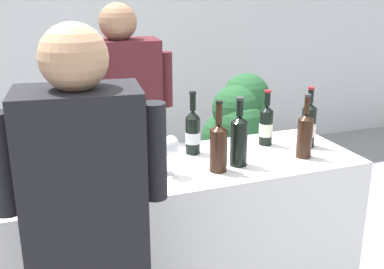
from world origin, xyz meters
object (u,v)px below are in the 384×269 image
object	(u,v)px
wine_bottle_3	(151,148)
person_server	(124,155)
wine_bottle_8	(218,146)
wine_bottle_6	(239,139)
wine_bottle_0	(193,131)
wine_glass	(171,148)
wine_bottle_4	(103,141)
wine_bottle_5	(266,125)
wine_bottle_1	(308,125)
wine_bottle_7	(71,156)
potted_shrub	(236,126)
wine_bottle_10	(305,134)
wine_bottle_2	(36,175)

from	to	relation	value
wine_bottle_3	person_server	bearing A→B (deg)	90.44
wine_bottle_8	person_server	xyz separation A→B (m)	(-0.30, 0.69, -0.25)
wine_bottle_6	person_server	bearing A→B (deg)	122.37
wine_bottle_0	wine_glass	bearing A→B (deg)	-129.24
wine_bottle_4	wine_bottle_5	xyz separation A→B (m)	(0.88, -0.01, -0.01)
wine_bottle_1	wine_bottle_3	world-z (taller)	wine_bottle_1
wine_bottle_3	person_server	world-z (taller)	person_server
wine_bottle_4	wine_bottle_7	world-z (taller)	wine_bottle_4
wine_bottle_8	potted_shrub	world-z (taller)	wine_bottle_8
wine_bottle_8	wine_bottle_10	xyz separation A→B (m)	(0.48, 0.01, -0.00)
wine_bottle_3	wine_bottle_4	distance (m)	0.25
wine_bottle_5	wine_bottle_6	xyz separation A→B (m)	(-0.27, -0.22, 0.02)
wine_bottle_5	person_server	size ratio (longest dim) A/B	0.18
wine_bottle_0	wine_bottle_7	size ratio (longest dim) A/B	1.01
wine_bottle_0	wine_bottle_3	bearing A→B (deg)	-150.06
wine_bottle_3	wine_glass	bearing A→B (deg)	-53.82
wine_bottle_4	potted_shrub	world-z (taller)	wine_bottle_4
wine_bottle_1	wine_bottle_3	distance (m)	0.88
wine_bottle_0	wine_bottle_10	distance (m)	0.56
wine_bottle_6	potted_shrub	size ratio (longest dim) A/B	0.31
wine_bottle_5	wine_bottle_10	size ratio (longest dim) A/B	0.93
wine_bottle_8	potted_shrub	size ratio (longest dim) A/B	0.31
wine_bottle_7	wine_bottle_3	bearing A→B (deg)	-2.47
wine_bottle_2	wine_bottle_10	size ratio (longest dim) A/B	0.99
wine_bottle_4	wine_bottle_7	bearing A→B (deg)	-140.56
wine_bottle_5	wine_bottle_3	bearing A→B (deg)	-168.33
wine_bottle_0	wine_bottle_2	bearing A→B (deg)	-158.31
wine_bottle_2	wine_bottle_8	world-z (taller)	wine_bottle_8
wine_bottle_8	wine_bottle_10	size ratio (longest dim) A/B	1.04
wine_bottle_0	wine_bottle_1	bearing A→B (deg)	-10.99
wine_bottle_1	person_server	xyz separation A→B (m)	(-0.88, 0.55, -0.25)
potted_shrub	wine_bottle_6	bearing A→B (deg)	-115.99
wine_bottle_2	wine_bottle_3	xyz separation A→B (m)	(0.52, 0.16, -0.01)
wine_bottle_5	wine_bottle_6	size ratio (longest dim) A/B	0.90
wine_bottle_6	wine_bottle_7	xyz separation A→B (m)	(-0.77, 0.09, -0.01)
wine_bottle_3	wine_bottle_5	xyz separation A→B (m)	(0.69, 0.14, -0.00)
potted_shrub	wine_bottle_3	bearing A→B (deg)	-130.30
wine_bottle_1	wine_bottle_8	world-z (taller)	wine_bottle_8
wine_bottle_1	wine_glass	size ratio (longest dim) A/B	1.68
wine_bottle_8	potted_shrub	distance (m)	1.61
wine_bottle_5	wine_bottle_8	xyz separation A→B (m)	(-0.39, -0.25, 0.01)
wine_bottle_7	wine_glass	distance (m)	0.44
wine_bottle_2	wine_bottle_7	world-z (taller)	same
wine_bottle_10	wine_bottle_0	bearing A→B (deg)	153.58
wine_bottle_2	wine_bottle_3	size ratio (longest dim) A/B	1.02
wine_bottle_5	wine_glass	size ratio (longest dim) A/B	1.55
wine_bottle_0	wine_bottle_2	xyz separation A→B (m)	(-0.78, -0.31, 0.00)
wine_bottle_2	wine_bottle_5	xyz separation A→B (m)	(1.20, 0.30, -0.01)
wine_bottle_5	potted_shrub	distance (m)	1.23
wine_bottle_5	wine_bottle_8	world-z (taller)	wine_bottle_8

